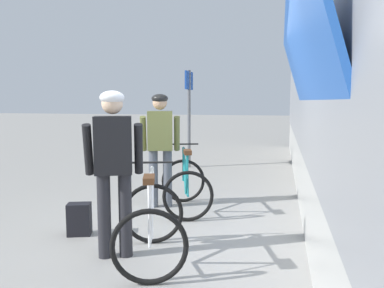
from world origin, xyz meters
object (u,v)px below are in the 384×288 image
bicycle_near_teal (186,185)px  cyclist_near_in_olive (160,140)px  bicycle_far_white (151,224)px  backpack_on_platform (79,219)px  cyclist_far_in_dark (114,159)px  platform_sign_post (189,102)px

bicycle_near_teal → cyclist_near_in_olive: bearing=161.8°
cyclist_near_in_olive → bicycle_far_white: size_ratio=1.43×
cyclist_near_in_olive → bicycle_far_white: bearing=-74.8°
bicycle_far_white → backpack_on_platform: 1.28m
bicycle_far_white → backpack_on_platform: (-1.13, 0.55, -0.20)m
backpack_on_platform → cyclist_near_in_olive: bearing=50.0°
cyclist_far_in_dark → bicycle_near_teal: size_ratio=1.42×
cyclist_near_in_olive → bicycle_near_teal: (0.44, -0.14, -0.65)m
bicycle_far_white → cyclist_far_in_dark: bearing=173.8°
backpack_on_platform → bicycle_far_white: bearing=-43.8°
bicycle_far_white → platform_sign_post: 5.81m
bicycle_near_teal → backpack_on_platform: bicycle_near_teal is taller
cyclist_near_in_olive → cyclist_far_in_dark: size_ratio=1.00×
cyclist_far_in_dark → cyclist_near_in_olive: bearing=93.5°
bicycle_far_white → cyclist_near_in_olive: bearing=105.2°
cyclist_near_in_olive → bicycle_far_white: (0.54, -2.00, -0.65)m
bicycle_near_teal → bicycle_far_white: (0.10, -1.86, 0.00)m
cyclist_near_in_olive → bicycle_near_teal: bearing=-18.2°
cyclist_near_in_olive → cyclist_far_in_dark: bearing=-86.5°
cyclist_far_in_dark → backpack_on_platform: size_ratio=4.40×
cyclist_near_in_olive → backpack_on_platform: size_ratio=4.40×
bicycle_far_white → backpack_on_platform: bearing=154.0°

